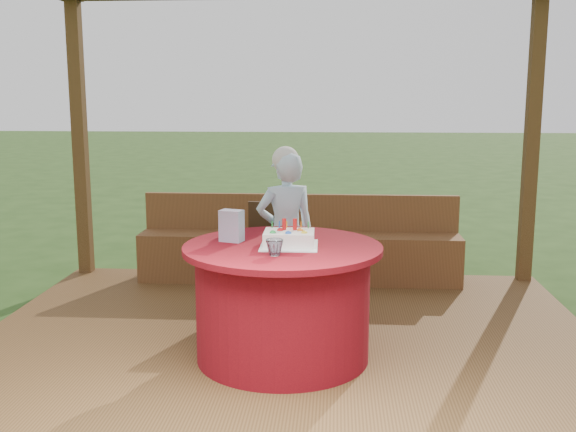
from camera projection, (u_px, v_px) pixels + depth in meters
The scene contains 10 objects.
ground at pixel (285, 362), 4.74m from camera, with size 60.00×60.00×0.00m, color #244416.
deck at pixel (285, 354), 4.73m from camera, with size 4.50×4.00×0.12m, color brown.
pergola at pixel (285, 7), 4.31m from camera, with size 4.50×4.00×2.72m.
bench at pixel (299, 253), 6.36m from camera, with size 3.00×0.42×0.80m.
table at pixel (283, 301), 4.45m from camera, with size 1.30×1.30×0.77m.
chair at pixel (272, 251), 5.48m from camera, with size 0.43×0.43×0.87m.
elderly_woman at pixel (286, 231), 5.32m from camera, with size 0.55×0.45×1.34m.
birthday_cake at pixel (289, 238), 4.35m from camera, with size 0.37×0.37×0.17m.
gift_bag at pixel (232, 226), 4.48m from camera, with size 0.15×0.10×0.21m, color #C47FAD.
drinking_glass at pixel (275, 247), 4.09m from camera, with size 0.11×0.11×0.10m, color silver.
Camera 1 is at (0.34, -4.47, 1.85)m, focal length 42.00 mm.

